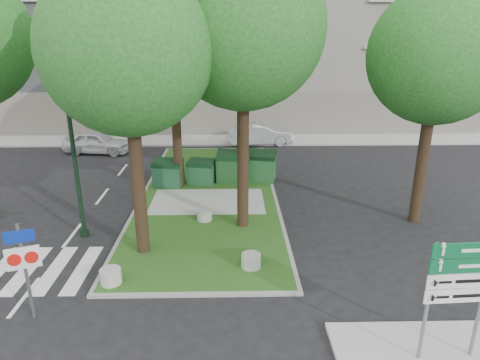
{
  "coord_description": "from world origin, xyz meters",
  "views": [
    {
      "loc": [
        1.57,
        -10.77,
        7.37
      ],
      "look_at": [
        1.89,
        4.47,
        2.0
      ],
      "focal_mm": 32.0,
      "sensor_mm": 36.0,
      "label": 1
    }
  ],
  "objects_px": {
    "tree_median_near_right": "(246,10)",
    "dumpster_a": "(168,173)",
    "bollard_mid": "(204,215)",
    "directional_sign": "(458,283)",
    "tree_street_right": "(442,41)",
    "tree_median_mid": "(174,39)",
    "litter_bin": "(248,170)",
    "traffic_sign_pole": "(24,259)",
    "dumpster_b": "(201,172)",
    "dumpster_d": "(260,166)",
    "tree_median_far": "(245,10)",
    "street_lamp": "(71,134)",
    "bollard_left": "(111,276)",
    "car_silver": "(260,134)",
    "bollard_right": "(251,261)",
    "dumpster_c": "(233,167)",
    "car_white": "(97,142)",
    "tree_median_near_left": "(129,32)"
  },
  "relations": [
    {
      "from": "dumpster_d",
      "to": "bollard_left",
      "type": "height_order",
      "value": "dumpster_d"
    },
    {
      "from": "bollard_right",
      "to": "tree_median_near_right",
      "type": "bearing_deg",
      "value": 91.63
    },
    {
      "from": "bollard_left",
      "to": "street_lamp",
      "type": "bearing_deg",
      "value": 119.15
    },
    {
      "from": "bollard_right",
      "to": "car_white",
      "type": "height_order",
      "value": "car_white"
    },
    {
      "from": "tree_median_mid",
      "to": "bollard_left",
      "type": "xyz_separation_m",
      "value": [
        -1.19,
        -8.56,
        -6.63
      ]
    },
    {
      "from": "bollard_right",
      "to": "litter_bin",
      "type": "distance_m",
      "value": 8.9
    },
    {
      "from": "directional_sign",
      "to": "dumpster_d",
      "type": "bearing_deg",
      "value": 102.61
    },
    {
      "from": "traffic_sign_pole",
      "to": "street_lamp",
      "type": "bearing_deg",
      "value": 72.68
    },
    {
      "from": "dumpster_b",
      "to": "dumpster_a",
      "type": "bearing_deg",
      "value": -155.27
    },
    {
      "from": "tree_median_near_right",
      "to": "dumpster_d",
      "type": "relative_size",
      "value": 6.23
    },
    {
      "from": "tree_median_mid",
      "to": "dumpster_c",
      "type": "bearing_deg",
      "value": 13.99
    },
    {
      "from": "car_white",
      "to": "tree_median_near_left",
      "type": "bearing_deg",
      "value": -149.51
    },
    {
      "from": "tree_median_near_left",
      "to": "street_lamp",
      "type": "height_order",
      "value": "tree_median_near_left"
    },
    {
      "from": "dumpster_c",
      "to": "bollard_mid",
      "type": "xyz_separation_m",
      "value": [
        -1.2,
        -4.7,
        -0.53
      ]
    },
    {
      "from": "tree_median_near_right",
      "to": "dumpster_d",
      "type": "distance_m",
      "value": 8.96
    },
    {
      "from": "bollard_mid",
      "to": "directional_sign",
      "type": "distance_m",
      "value": 10.01
    },
    {
      "from": "tree_median_far",
      "to": "directional_sign",
      "type": "distance_m",
      "value": 16.62
    },
    {
      "from": "tree_median_far",
      "to": "dumpster_d",
      "type": "height_order",
      "value": "tree_median_far"
    },
    {
      "from": "dumpster_b",
      "to": "bollard_mid",
      "type": "xyz_separation_m",
      "value": [
        0.4,
        -4.42,
        -0.37
      ]
    },
    {
      "from": "litter_bin",
      "to": "bollard_mid",
      "type": "bearing_deg",
      "value": -110.72
    },
    {
      "from": "bollard_right",
      "to": "traffic_sign_pole",
      "type": "xyz_separation_m",
      "value": [
        -5.99,
        -2.29,
        1.44
      ]
    },
    {
      "from": "tree_median_near_left",
      "to": "bollard_left",
      "type": "relative_size",
      "value": 16.47
    },
    {
      "from": "street_lamp",
      "to": "traffic_sign_pole",
      "type": "distance_m",
      "value": 5.34
    },
    {
      "from": "street_lamp",
      "to": "tree_median_mid",
      "type": "bearing_deg",
      "value": 58.84
    },
    {
      "from": "tree_street_right",
      "to": "dumpster_a",
      "type": "xyz_separation_m",
      "value": [
        -10.62,
        4.05,
        -6.24
      ]
    },
    {
      "from": "dumpster_c",
      "to": "car_silver",
      "type": "xyz_separation_m",
      "value": [
        1.83,
        7.66,
        -0.15
      ]
    },
    {
      "from": "street_lamp",
      "to": "car_white",
      "type": "bearing_deg",
      "value": 103.86
    },
    {
      "from": "dumpster_d",
      "to": "bollard_left",
      "type": "bearing_deg",
      "value": -104.86
    },
    {
      "from": "tree_median_far",
      "to": "bollard_mid",
      "type": "distance_m",
      "value": 10.81
    },
    {
      "from": "tree_street_right",
      "to": "traffic_sign_pole",
      "type": "height_order",
      "value": "tree_street_right"
    },
    {
      "from": "tree_median_near_left",
      "to": "dumpster_c",
      "type": "height_order",
      "value": "tree_median_near_left"
    },
    {
      "from": "tree_median_far",
      "to": "tree_street_right",
      "type": "distance_m",
      "value": 9.85
    },
    {
      "from": "tree_median_mid",
      "to": "dumpster_c",
      "type": "relative_size",
      "value": 5.63
    },
    {
      "from": "dumpster_b",
      "to": "dumpster_d",
      "type": "distance_m",
      "value": 2.97
    },
    {
      "from": "bollard_left",
      "to": "car_silver",
      "type": "distance_m",
      "value": 17.77
    },
    {
      "from": "tree_median_mid",
      "to": "traffic_sign_pole",
      "type": "distance_m",
      "value": 11.65
    },
    {
      "from": "tree_street_right",
      "to": "tree_median_near_right",
      "type": "bearing_deg",
      "value": -175.91
    },
    {
      "from": "dumpster_c",
      "to": "traffic_sign_pole",
      "type": "xyz_separation_m",
      "value": [
        -5.48,
        -10.66,
        0.92
      ]
    },
    {
      "from": "dumpster_b",
      "to": "traffic_sign_pole",
      "type": "height_order",
      "value": "traffic_sign_pole"
    },
    {
      "from": "dumpster_b",
      "to": "traffic_sign_pole",
      "type": "relative_size",
      "value": 0.53
    },
    {
      "from": "tree_street_right",
      "to": "directional_sign",
      "type": "height_order",
      "value": "tree_street_right"
    },
    {
      "from": "tree_median_near_right",
      "to": "dumpster_a",
      "type": "relative_size",
      "value": 7.35
    },
    {
      "from": "tree_median_far",
      "to": "street_lamp",
      "type": "bearing_deg",
      "value": -127.78
    },
    {
      "from": "traffic_sign_pole",
      "to": "directional_sign",
      "type": "distance_m",
      "value": 10.52
    },
    {
      "from": "tree_median_mid",
      "to": "litter_bin",
      "type": "relative_size",
      "value": 12.42
    },
    {
      "from": "tree_median_near_left",
      "to": "traffic_sign_pole",
      "type": "xyz_separation_m",
      "value": [
        -2.4,
        -3.51,
        -5.53
      ]
    },
    {
      "from": "litter_bin",
      "to": "directional_sign",
      "type": "bearing_deg",
      "value": -72.41
    },
    {
      "from": "bollard_left",
      "to": "bollard_right",
      "type": "distance_m",
      "value": 4.36
    },
    {
      "from": "dumpster_a",
      "to": "dumpster_c",
      "type": "bearing_deg",
      "value": 21.3
    },
    {
      "from": "dumpster_a",
      "to": "bollard_left",
      "type": "xyz_separation_m",
      "value": [
        -0.57,
        -8.61,
        -0.4
      ]
    }
  ]
}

